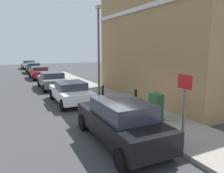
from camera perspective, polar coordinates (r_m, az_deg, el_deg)
ground at (r=9.33m, az=0.01°, el=-10.10°), size 80.00×80.00×0.00m
sidewalk at (r=15.35m, az=-3.54°, el=-1.77°), size 2.54×30.00×0.15m
corner_building at (r=15.16m, az=17.31°, el=12.93°), size 6.67×10.32×8.18m
car_black at (r=7.42m, az=2.17°, el=-9.04°), size 1.84×4.38×1.51m
car_white at (r=12.95m, az=-10.87°, el=-1.40°), size 1.92×4.04×1.29m
car_grey at (r=18.08m, az=-15.59°, el=1.74°), size 1.98×4.12×1.34m
car_red at (r=24.50m, az=-18.72°, el=3.63°), size 1.85×4.32×1.31m
car_green at (r=30.57m, az=-20.12°, el=4.76°), size 1.93×4.34×1.33m
car_silver at (r=36.87m, az=-21.22°, el=5.48°), size 2.04×4.31×1.33m
utility_cabinet at (r=9.53m, az=11.59°, el=-5.56°), size 0.46×0.61×1.15m
bollard_near_cabinet at (r=10.99m, az=6.29°, el=-3.21°), size 0.14×0.14×1.04m
bollard_far_kerb at (r=12.12m, az=-2.46°, el=-1.91°), size 0.14×0.14×1.04m
street_sign at (r=7.10m, az=18.68°, el=-3.12°), size 0.08×0.60×2.30m
lamppost at (r=14.15m, az=-3.57°, el=10.39°), size 0.20×0.44×5.72m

